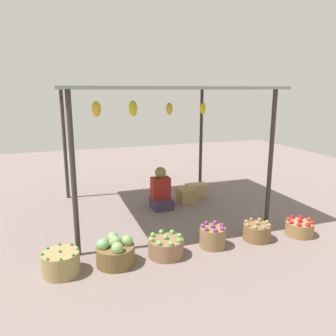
{
  "coord_description": "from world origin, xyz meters",
  "views": [
    {
      "loc": [
        -1.69,
        -5.54,
        2.16
      ],
      "look_at": [
        0.0,
        -0.69,
        0.95
      ],
      "focal_mm": 35.48,
      "sensor_mm": 36.0,
      "label": 1
    }
  ],
  "objects_px": {
    "wooden_crate_stacked_rear": "(187,196)",
    "basket_green_apples": "(166,247)",
    "basket_cabbages": "(115,252)",
    "basket_red_apples": "(299,228)",
    "basket_green_chilies": "(61,263)",
    "basket_potatoes": "(257,232)",
    "wooden_crate_near_vendor": "(197,190)",
    "basket_purple_onions": "(212,237)",
    "vendor_person": "(161,192)"
  },
  "relations": [
    {
      "from": "wooden_crate_stacked_rear",
      "to": "basket_green_apples",
      "type": "bearing_deg",
      "value": -119.67
    },
    {
      "from": "basket_cabbages",
      "to": "basket_red_apples",
      "type": "xyz_separation_m",
      "value": [
        2.81,
        -0.06,
        -0.05
      ]
    },
    {
      "from": "basket_green_chilies",
      "to": "basket_potatoes",
      "type": "distance_m",
      "value": 2.76
    },
    {
      "from": "basket_cabbages",
      "to": "basket_green_apples",
      "type": "distance_m",
      "value": 0.67
    },
    {
      "from": "basket_cabbages",
      "to": "basket_potatoes",
      "type": "distance_m",
      "value": 2.1
    },
    {
      "from": "wooden_crate_near_vendor",
      "to": "basket_purple_onions",
      "type": "bearing_deg",
      "value": -108.39
    },
    {
      "from": "basket_potatoes",
      "to": "basket_cabbages",
      "type": "bearing_deg",
      "value": -179.39
    },
    {
      "from": "wooden_crate_near_vendor",
      "to": "wooden_crate_stacked_rear",
      "type": "bearing_deg",
      "value": -141.92
    },
    {
      "from": "basket_red_apples",
      "to": "wooden_crate_near_vendor",
      "type": "relative_size",
      "value": 1.0
    },
    {
      "from": "basket_cabbages",
      "to": "basket_purple_onions",
      "type": "bearing_deg",
      "value": 1.22
    },
    {
      "from": "basket_potatoes",
      "to": "basket_green_chilies",
      "type": "bearing_deg",
      "value": -179.32
    },
    {
      "from": "basket_red_apples",
      "to": "wooden_crate_stacked_rear",
      "type": "bearing_deg",
      "value": 117.95
    },
    {
      "from": "basket_cabbages",
      "to": "basket_purple_onions",
      "type": "height_order",
      "value": "basket_cabbages"
    },
    {
      "from": "basket_cabbages",
      "to": "basket_red_apples",
      "type": "relative_size",
      "value": 1.18
    },
    {
      "from": "basket_cabbages",
      "to": "wooden_crate_near_vendor",
      "type": "xyz_separation_m",
      "value": [
        2.09,
        2.17,
        -0.03
      ]
    },
    {
      "from": "basket_purple_onions",
      "to": "basket_green_apples",
      "type": "bearing_deg",
      "value": -177.54
    },
    {
      "from": "basket_green_apples",
      "to": "basket_purple_onions",
      "type": "xyz_separation_m",
      "value": [
        0.7,
        0.03,
        0.03
      ]
    },
    {
      "from": "wooden_crate_near_vendor",
      "to": "basket_red_apples",
      "type": "bearing_deg",
      "value": -72.09
    },
    {
      "from": "vendor_person",
      "to": "basket_green_apples",
      "type": "distance_m",
      "value": 1.88
    },
    {
      "from": "basket_potatoes",
      "to": "wooden_crate_stacked_rear",
      "type": "bearing_deg",
      "value": 100.2
    },
    {
      "from": "vendor_person",
      "to": "basket_green_chilies",
      "type": "height_order",
      "value": "vendor_person"
    },
    {
      "from": "basket_green_chilies",
      "to": "wooden_crate_near_vendor",
      "type": "height_order",
      "value": "basket_green_chilies"
    },
    {
      "from": "basket_purple_onions",
      "to": "wooden_crate_near_vendor",
      "type": "xyz_separation_m",
      "value": [
        0.71,
        2.14,
        -0.02
      ]
    },
    {
      "from": "basket_cabbages",
      "to": "basket_green_apples",
      "type": "bearing_deg",
      "value": -0.08
    },
    {
      "from": "basket_cabbages",
      "to": "basket_potatoes",
      "type": "relative_size",
      "value": 1.22
    },
    {
      "from": "vendor_person",
      "to": "basket_green_apples",
      "type": "relative_size",
      "value": 1.66
    },
    {
      "from": "basket_green_apples",
      "to": "basket_potatoes",
      "type": "distance_m",
      "value": 1.43
    },
    {
      "from": "basket_green_apples",
      "to": "wooden_crate_near_vendor",
      "type": "xyz_separation_m",
      "value": [
        1.42,
        2.17,
        0.01
      ]
    },
    {
      "from": "basket_cabbages",
      "to": "basket_red_apples",
      "type": "bearing_deg",
      "value": -1.14
    },
    {
      "from": "vendor_person",
      "to": "basket_purple_onions",
      "type": "relative_size",
      "value": 2.15
    },
    {
      "from": "basket_purple_onions",
      "to": "wooden_crate_near_vendor",
      "type": "bearing_deg",
      "value": 71.61
    },
    {
      "from": "wooden_crate_near_vendor",
      "to": "wooden_crate_stacked_rear",
      "type": "distance_m",
      "value": 0.41
    },
    {
      "from": "basket_purple_onions",
      "to": "wooden_crate_stacked_rear",
      "type": "relative_size",
      "value": 1.1
    },
    {
      "from": "wooden_crate_near_vendor",
      "to": "wooden_crate_stacked_rear",
      "type": "xyz_separation_m",
      "value": [
        -0.33,
        -0.26,
        0.0
      ]
    },
    {
      "from": "basket_green_chilies",
      "to": "basket_purple_onions",
      "type": "bearing_deg",
      "value": 1.13
    },
    {
      "from": "basket_green_apples",
      "to": "basket_red_apples",
      "type": "height_order",
      "value": "basket_green_apples"
    },
    {
      "from": "basket_potatoes",
      "to": "basket_red_apples",
      "type": "height_order",
      "value": "basket_potatoes"
    },
    {
      "from": "basket_cabbages",
      "to": "basket_green_chilies",
      "type": "bearing_deg",
      "value": -179.06
    },
    {
      "from": "basket_green_apples",
      "to": "basket_purple_onions",
      "type": "bearing_deg",
      "value": 2.46
    },
    {
      "from": "basket_green_chilies",
      "to": "basket_red_apples",
      "type": "relative_size",
      "value": 1.08
    },
    {
      "from": "basket_cabbages",
      "to": "wooden_crate_stacked_rear",
      "type": "bearing_deg",
      "value": 47.31
    },
    {
      "from": "wooden_crate_near_vendor",
      "to": "basket_potatoes",
      "type": "bearing_deg",
      "value": -89.62
    },
    {
      "from": "basket_green_apples",
      "to": "vendor_person",
      "type": "bearing_deg",
      "value": 73.92
    },
    {
      "from": "basket_green_apples",
      "to": "basket_red_apples",
      "type": "xyz_separation_m",
      "value": [
        2.13,
        -0.05,
        -0.01
      ]
    },
    {
      "from": "vendor_person",
      "to": "wooden_crate_near_vendor",
      "type": "height_order",
      "value": "vendor_person"
    },
    {
      "from": "basket_potatoes",
      "to": "wooden_crate_near_vendor",
      "type": "bearing_deg",
      "value": 90.38
    },
    {
      "from": "basket_potatoes",
      "to": "wooden_crate_stacked_rear",
      "type": "relative_size",
      "value": 1.22
    },
    {
      "from": "basket_cabbages",
      "to": "basket_green_apples",
      "type": "height_order",
      "value": "basket_cabbages"
    },
    {
      "from": "vendor_person",
      "to": "basket_green_chilies",
      "type": "bearing_deg",
      "value": -135.66
    },
    {
      "from": "basket_potatoes",
      "to": "basket_green_apples",
      "type": "bearing_deg",
      "value": -179.07
    }
  ]
}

